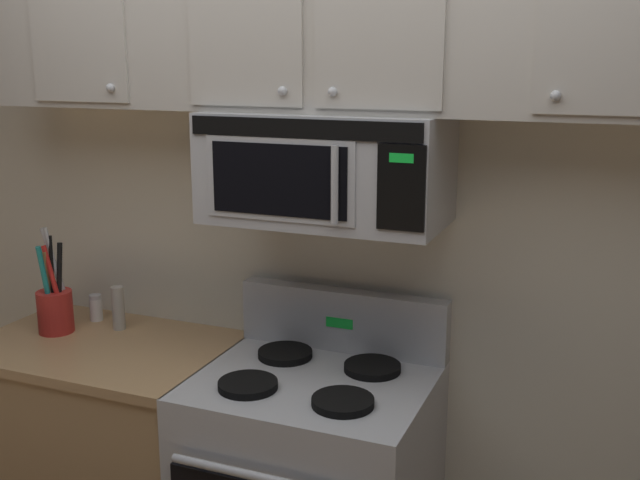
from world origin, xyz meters
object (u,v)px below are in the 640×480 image
(pepper_mill, at_px, (118,308))
(utensil_crock_red, at_px, (55,305))
(salt_shaker, at_px, (96,308))
(over_range_microwave, at_px, (326,168))

(pepper_mill, bearing_deg, utensil_crock_red, -150.45)
(utensil_crock_red, height_order, pepper_mill, utensil_crock_red)
(pepper_mill, bearing_deg, salt_shaker, 161.58)
(utensil_crock_red, bearing_deg, salt_shaker, 70.80)
(utensil_crock_red, distance_m, salt_shaker, 0.18)
(utensil_crock_red, height_order, salt_shaker, utensil_crock_red)
(over_range_microwave, distance_m, utensil_crock_red, 1.21)
(salt_shaker, bearing_deg, pepper_mill, -18.42)
(over_range_microwave, relative_size, utensil_crock_red, 1.88)
(salt_shaker, xyz_separation_m, pepper_mill, (0.15, -0.05, 0.03))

